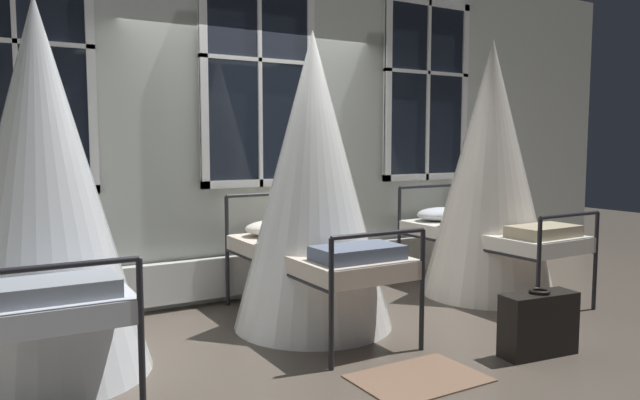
% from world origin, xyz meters
% --- Properties ---
extents(ground, '(19.55, 19.55, 0.00)m').
position_xyz_m(ground, '(0.00, 0.00, 0.00)').
color(ground, brown).
extents(back_wall_with_windows, '(9.82, 0.10, 3.32)m').
position_xyz_m(back_wall_with_windows, '(0.00, 1.21, 1.66)').
color(back_wall_with_windows, '#B2B7AD').
rests_on(back_wall_with_windows, ground).
extents(window_bank, '(5.19, 0.10, 2.95)m').
position_xyz_m(window_bank, '(0.00, 1.09, 1.24)').
color(window_bank, black).
rests_on(window_bank, ground).
extents(cot_first, '(1.28, 1.85, 2.38)m').
position_xyz_m(cot_first, '(-1.98, 0.04, 1.15)').
color(cot_first, black).
rests_on(cot_first, ground).
extents(cot_second, '(1.28, 1.84, 2.35)m').
position_xyz_m(cot_second, '(-0.01, 0.09, 1.14)').
color(cot_second, black).
rests_on(cot_second, ground).
extents(cot_third, '(1.28, 1.85, 2.46)m').
position_xyz_m(cot_third, '(1.98, 0.11, 1.19)').
color(cot_third, black).
rests_on(cot_third, ground).
extents(rug_second, '(0.80, 0.56, 0.01)m').
position_xyz_m(rug_second, '(0.00, -1.23, 0.01)').
color(rug_second, brown).
rests_on(rug_second, ground).
extents(suitcase_dark, '(0.58, 0.27, 0.47)m').
position_xyz_m(suitcase_dark, '(0.99, -1.31, 0.22)').
color(suitcase_dark, black).
rests_on(suitcase_dark, ground).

